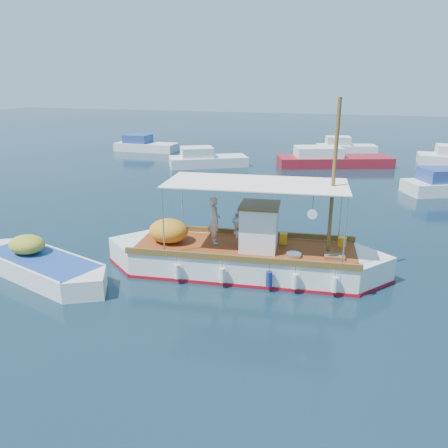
% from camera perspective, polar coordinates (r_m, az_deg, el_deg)
% --- Properties ---
extents(ground, '(160.00, 160.00, 0.00)m').
position_cam_1_polar(ground, '(16.75, 5.22, -5.85)').
color(ground, black).
rests_on(ground, ground).
extents(fishing_caique, '(10.65, 3.72, 6.54)m').
position_cam_1_polar(fishing_caique, '(16.28, 2.42, -4.31)').
color(fishing_caique, white).
rests_on(fishing_caique, ground).
extents(dinghy, '(6.31, 3.20, 1.61)m').
position_cam_1_polar(dinghy, '(17.31, -22.70, -5.24)').
color(dinghy, white).
rests_on(dinghy, ground).
extents(bg_boat_nw, '(6.67, 5.15, 1.80)m').
position_cam_1_polar(bg_boat_nw, '(36.39, -2.38, 8.31)').
color(bg_boat_nw, silver).
rests_on(bg_boat_nw, ground).
extents(bg_boat_n, '(9.61, 5.72, 1.80)m').
position_cam_1_polar(bg_boat_n, '(37.49, 13.76, 8.10)').
color(bg_boat_n, maroon).
rests_on(bg_boat_n, ground).
extents(bg_boat_far_w, '(6.17, 2.32, 1.80)m').
position_cam_1_polar(bg_boat_far_w, '(45.09, -10.32, 9.99)').
color(bg_boat_far_w, silver).
rests_on(bg_boat_far_w, ground).
extents(bg_boat_far_n, '(5.89, 3.22, 1.80)m').
position_cam_1_polar(bg_boat_far_n, '(44.61, 15.44, 9.54)').
color(bg_boat_far_n, silver).
rests_on(bg_boat_far_n, ground).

